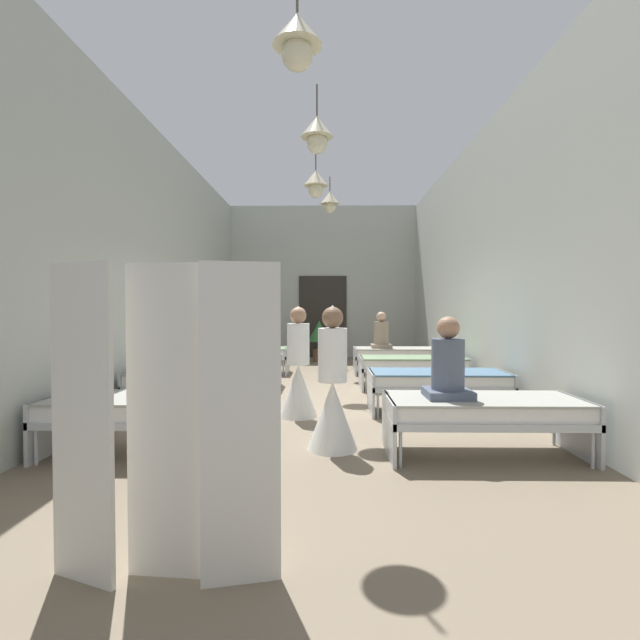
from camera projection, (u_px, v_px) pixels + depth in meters
name	position (u px, v px, depth m)	size (l,w,h in m)	color
ground_plane	(319.00, 402.00, 7.45)	(6.06, 13.15, 0.10)	#7A6B56
room_shell	(320.00, 266.00, 8.62)	(5.86, 12.75, 4.47)	#B2B7AD
bed_left_row_0	(145.00, 410.00, 4.62)	(1.90, 0.84, 0.57)	#B7BCC1
bed_right_row_0	(483.00, 411.00, 4.56)	(1.90, 0.84, 0.57)	#B7BCC1
bed_left_row_1	(198.00, 380.00, 6.52)	(1.90, 0.84, 0.57)	#B7BCC1
bed_right_row_1	(438.00, 381.00, 6.46)	(1.90, 0.84, 0.57)	#B7BCC1
bed_left_row_2	(227.00, 364.00, 8.42)	(1.90, 0.84, 0.57)	#B7BCC1
bed_right_row_2	(413.00, 364.00, 8.36)	(1.90, 0.84, 0.57)	#B7BCC1
bed_left_row_3	(246.00, 354.00, 10.32)	(1.90, 0.84, 0.57)	#B7BCC1
bed_right_row_3	(397.00, 354.00, 10.26)	(1.90, 0.84, 0.57)	#B7BCC1
nurse_near_aisle	(298.00, 377.00, 6.21)	(0.52, 0.52, 1.49)	white
nurse_mid_aisle	(333.00, 346.00, 11.36)	(0.52, 0.52, 1.49)	white
nurse_far_aisle	(332.00, 398.00, 4.77)	(0.52, 0.52, 1.49)	white
patient_seated_primary	(448.00, 368.00, 4.56)	(0.44, 0.44, 0.80)	#515B70
patient_seated_secondary	(381.00, 335.00, 10.24)	(0.44, 0.44, 0.80)	gray
potted_plant	(319.00, 335.00, 12.61)	(0.61, 0.61, 1.12)	brown
privacy_screen	(163.00, 422.00, 2.46)	(1.25, 0.18, 1.70)	silver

